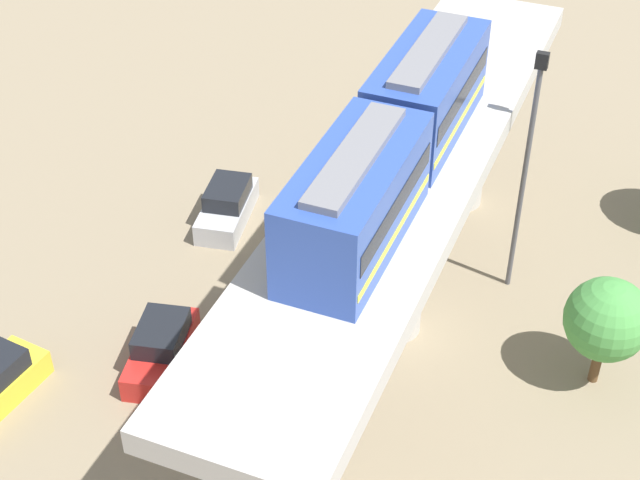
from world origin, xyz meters
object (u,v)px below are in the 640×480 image
at_px(train, 393,143).
at_px(tree_far_corner, 607,320).
at_px(parked_car_red, 161,348).
at_px(parked_car_silver, 227,206).
at_px(signal_post, 526,166).

height_order(train, tree_far_corner, train).
height_order(parked_car_red, parked_car_silver, same).
xyz_separation_m(parked_car_silver, signal_post, (12.51, 0.40, 4.96)).
height_order(parked_car_silver, tree_far_corner, tree_far_corner).
xyz_separation_m(parked_car_red, parked_car_silver, (-1.76, 8.89, 0.00)).
bearing_deg(tree_far_corner, parked_car_silver, 167.33).
relative_size(train, tree_far_corner, 3.04).
bearing_deg(tree_far_corner, parked_car_red, -160.94).
relative_size(train, parked_car_red, 3.01).
bearing_deg(parked_car_red, tree_far_corner, 6.08).
xyz_separation_m(train, signal_post, (3.40, 5.79, -3.59)).
bearing_deg(parked_car_silver, signal_post, -8.61).
relative_size(parked_car_red, tree_far_corner, 1.01).
relative_size(train, parked_car_silver, 3.04).
height_order(train, signal_post, train).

